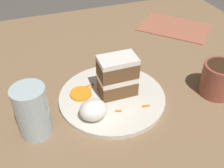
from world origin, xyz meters
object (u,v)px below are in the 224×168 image
object	(u,v)px
menu_card	(175,27)
orange_garnish	(81,94)
plate	(112,97)
cream_dollop	(93,110)
coffee_mug	(219,78)
cake_slice	(117,76)
drinking_glass	(33,114)

from	to	relation	value
menu_card	orange_garnish	bearing A→B (deg)	168.37
plate	menu_card	size ratio (longest dim) A/B	1.08
cream_dollop	coffee_mug	size ratio (longest dim) A/B	0.73
cream_dollop	menu_card	size ratio (longest dim) A/B	0.26
orange_garnish	coffee_mug	bearing A→B (deg)	-16.26
plate	cake_slice	size ratio (longest dim) A/B	2.56
plate	coffee_mug	size ratio (longest dim) A/B	3.05
coffee_mug	plate	bearing A→B (deg)	165.44
cake_slice	cream_dollop	size ratio (longest dim) A/B	1.64
plate	orange_garnish	distance (m)	0.08
cream_dollop	coffee_mug	xyz separation A→B (m)	(0.33, -0.01, 0.01)
cream_dollop	coffee_mug	world-z (taller)	coffee_mug
cake_slice	orange_garnish	size ratio (longest dim) A/B	1.91
cream_dollop	cake_slice	bearing A→B (deg)	37.83
cake_slice	coffee_mug	distance (m)	0.26
cream_dollop	drinking_glass	bearing A→B (deg)	174.25
plate	orange_garnish	bearing A→B (deg)	157.88
plate	cake_slice	xyz separation A→B (m)	(0.02, 0.01, 0.06)
cream_dollop	orange_garnish	size ratio (longest dim) A/B	1.17
cake_slice	menu_card	size ratio (longest dim) A/B	0.42
cake_slice	drinking_glass	xyz separation A→B (m)	(-0.21, -0.05, -0.01)
menu_card	coffee_mug	bearing A→B (deg)	-148.15
orange_garnish	coffee_mug	world-z (taller)	coffee_mug
drinking_glass	plate	bearing A→B (deg)	12.99
cream_dollop	orange_garnish	distance (m)	0.09
plate	coffee_mug	world-z (taller)	coffee_mug
plate	menu_card	world-z (taller)	plate
cake_slice	drinking_glass	distance (m)	0.21
cream_dollop	drinking_glass	distance (m)	0.13
cake_slice	coffee_mug	bearing A→B (deg)	-106.03
cream_dollop	menu_card	xyz separation A→B (m)	(0.42, 0.35, -0.03)
coffee_mug	menu_card	xyz separation A→B (m)	(0.10, 0.36, -0.04)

